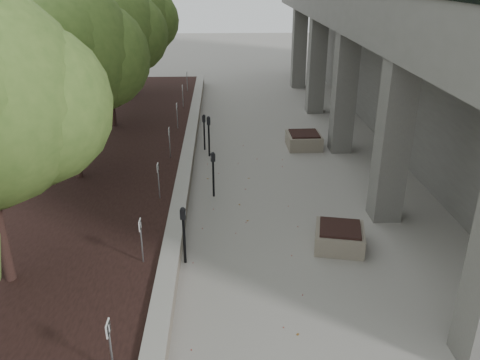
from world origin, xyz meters
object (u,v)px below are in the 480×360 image
object	(u,v)px
parking_meter_2	(184,235)
parking_meter_5	(204,132)
crabapple_tree_3	(66,82)
parking_meter_4	(209,136)
planter_front	(339,237)
crabapple_tree_4	(106,52)
crabapple_tree_5	(130,35)
parking_meter_3	(213,174)
planter_back	(304,140)

from	to	relation	value
parking_meter_2	parking_meter_5	size ratio (longest dim) A/B	1.05
crabapple_tree_3	parking_meter_5	xyz separation A→B (m)	(3.47, 3.24, -2.48)
parking_meter_4	planter_front	distance (m)	6.78
crabapple_tree_4	crabapple_tree_5	xyz separation A→B (m)	(0.00, 5.00, 0.00)
crabapple_tree_3	planter_front	world-z (taller)	crabapple_tree_3
parking_meter_3	crabapple_tree_3	bearing A→B (deg)	150.95
crabapple_tree_4	parking_meter_5	bearing A→B (deg)	-26.84
parking_meter_2	planter_front	world-z (taller)	parking_meter_2
crabapple_tree_4	parking_meter_2	world-z (taller)	crabapple_tree_4
crabapple_tree_5	planter_back	bearing A→B (deg)	-43.60
planter_front	crabapple_tree_3	bearing A→B (deg)	153.05
parking_meter_4	parking_meter_3	bearing A→B (deg)	-90.62
crabapple_tree_3	planter_back	size ratio (longest dim) A/B	4.64
crabapple_tree_5	parking_meter_4	distance (m)	8.60
crabapple_tree_4	parking_meter_3	xyz separation A→B (m)	(3.83, -5.61, -2.46)
crabapple_tree_3	parking_meter_3	bearing A→B (deg)	-8.98
crabapple_tree_3	crabapple_tree_4	world-z (taller)	same
parking_meter_5	planter_back	bearing A→B (deg)	9.82
crabapple_tree_5	planter_back	distance (m)	10.07
crabapple_tree_3	crabapple_tree_5	distance (m)	10.00
planter_back	planter_front	bearing A→B (deg)	-92.27
crabapple_tree_5	parking_meter_2	xyz separation A→B (m)	(3.25, -13.94, -2.45)
crabapple_tree_4	parking_meter_4	bearing A→B (deg)	-33.33
crabapple_tree_4	planter_front	distance (m)	11.15
crabapple_tree_3	parking_meter_4	size ratio (longest dim) A/B	3.88
parking_meter_5	planter_back	size ratio (longest dim) A/B	1.09
crabapple_tree_4	parking_meter_5	xyz separation A→B (m)	(3.47, -1.76, -2.48)
crabapple_tree_3	parking_meter_2	bearing A→B (deg)	-50.49
crabapple_tree_5	planter_front	size ratio (longest dim) A/B	5.00
crabapple_tree_5	parking_meter_2	distance (m)	14.52
parking_meter_2	parking_meter_3	world-z (taller)	parking_meter_2
parking_meter_3	parking_meter_5	bearing A→B (deg)	75.25
parking_meter_5	crabapple_tree_5	bearing A→B (deg)	125.47
parking_meter_3	planter_back	bearing A→B (deg)	31.20
parking_meter_2	parking_meter_4	size ratio (longest dim) A/B	0.96
crabapple_tree_5	planter_front	bearing A→B (deg)	-63.37
crabapple_tree_4	parking_meter_2	bearing A→B (deg)	-70.03
crabapple_tree_5	planter_back	xyz separation A→B (m)	(7.00, -6.66, -2.85)
parking_meter_2	parking_meter_3	xyz separation A→B (m)	(0.58, 3.34, -0.01)
crabapple_tree_5	parking_meter_3	distance (m)	11.54
planter_front	planter_back	bearing A→B (deg)	87.73
crabapple_tree_3	parking_meter_4	world-z (taller)	crabapple_tree_3
parking_meter_3	planter_front	distance (m)	4.06
parking_meter_2	planter_front	xyz separation A→B (m)	(3.48, 0.52, -0.42)
parking_meter_2	parking_meter_4	xyz separation A→B (m)	(0.40, 6.54, 0.03)
crabapple_tree_5	parking_meter_3	size ratio (longest dim) A/B	4.12
parking_meter_4	parking_meter_5	xyz separation A→B (m)	(-0.18, 0.64, -0.06)
crabapple_tree_3	parking_meter_5	bearing A→B (deg)	43.01
crabapple_tree_5	parking_meter_4	xyz separation A→B (m)	(3.65, -7.40, -2.42)
planter_front	parking_meter_5	bearing A→B (deg)	116.03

